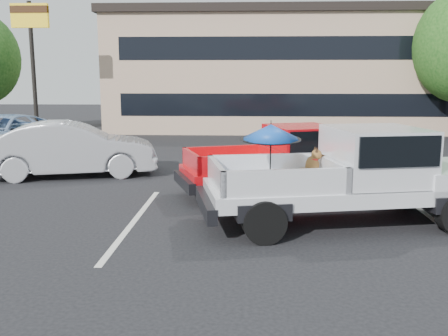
% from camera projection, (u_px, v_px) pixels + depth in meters
% --- Properties ---
extents(ground, '(90.00, 90.00, 0.00)m').
position_uv_depth(ground, '(295.00, 259.00, 7.86)').
color(ground, black).
rests_on(ground, ground).
extents(stripe_left, '(0.12, 5.00, 0.01)m').
position_uv_depth(stripe_left, '(134.00, 221.00, 9.96)').
color(stripe_left, silver).
rests_on(stripe_left, ground).
extents(stripe_right, '(0.12, 5.00, 0.01)m').
position_uv_depth(stripe_right, '(440.00, 225.00, 9.69)').
color(stripe_right, silver).
rests_on(stripe_right, ground).
extents(motel_building, '(20.40, 8.40, 6.30)m').
position_uv_depth(motel_building, '(297.00, 70.00, 27.82)').
color(motel_building, tan).
rests_on(motel_building, ground).
extents(motel_sign, '(1.60, 0.22, 6.00)m').
position_uv_depth(motel_sign, '(31.00, 34.00, 21.24)').
color(motel_sign, black).
rests_on(motel_sign, ground).
extents(tree_back, '(4.68, 4.68, 7.11)m').
position_uv_depth(tree_back, '(358.00, 51.00, 30.39)').
color(tree_back, '#332114').
rests_on(tree_back, ground).
extents(silver_pickup, '(5.96, 3.04, 2.06)m').
position_uv_depth(silver_pickup, '(363.00, 170.00, 9.63)').
color(silver_pickup, black).
rests_on(silver_pickup, ground).
extents(red_pickup, '(5.35, 3.29, 1.67)m').
position_uv_depth(red_pickup, '(295.00, 157.00, 12.21)').
color(red_pickup, black).
rests_on(red_pickup, ground).
extents(silver_sedan, '(5.06, 2.82, 1.58)m').
position_uv_depth(silver_sedan, '(72.00, 149.00, 14.37)').
color(silver_sedan, '#AFB1B7').
rests_on(silver_sedan, ground).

